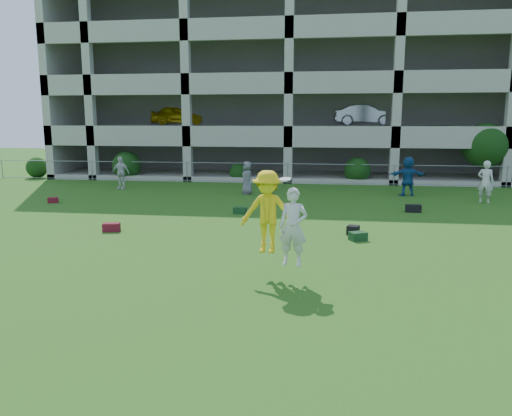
% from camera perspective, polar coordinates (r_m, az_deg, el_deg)
% --- Properties ---
extents(ground, '(100.00, 100.00, 0.00)m').
position_cam_1_polar(ground, '(10.65, -4.64, -10.22)').
color(ground, '#235114').
rests_on(ground, ground).
extents(bystander_b, '(1.07, 0.58, 1.74)m').
position_cam_1_polar(bystander_b, '(27.65, -15.21, 3.91)').
color(bystander_b, silver).
rests_on(bystander_b, ground).
extents(bystander_c, '(0.77, 0.93, 1.64)m').
position_cam_1_polar(bystander_c, '(24.77, -1.03, 3.46)').
color(bystander_c, slate).
rests_on(bystander_c, ground).
extents(bystander_d, '(1.84, 0.82, 1.91)m').
position_cam_1_polar(bystander_d, '(25.35, 16.96, 3.49)').
color(bystander_d, '#1D4E87').
rests_on(bystander_d, ground).
extents(bystander_e, '(0.82, 0.73, 1.90)m').
position_cam_1_polar(bystander_e, '(24.41, 24.76, 2.74)').
color(bystander_e, silver).
rests_on(bystander_e, ground).
extents(bag_red_a, '(0.60, 0.41, 0.28)m').
position_cam_1_polar(bag_red_a, '(17.31, -16.19, -2.13)').
color(bag_red_a, '#590F1D').
rests_on(bag_red_a, ground).
extents(bag_green_c, '(0.60, 0.54, 0.26)m').
position_cam_1_polar(bag_green_c, '(15.75, 11.58, -3.17)').
color(bag_green_c, '#13351F').
rests_on(bag_green_c, ground).
extents(crate_d, '(0.45, 0.45, 0.30)m').
position_cam_1_polar(crate_d, '(16.47, 11.03, -2.50)').
color(crate_d, black).
rests_on(crate_d, ground).
extents(bag_black_e, '(0.60, 0.31, 0.30)m').
position_cam_1_polar(bag_black_e, '(21.04, 17.53, -0.05)').
color(bag_black_e, black).
rests_on(bag_black_e, ground).
extents(bag_red_f, '(0.53, 0.46, 0.24)m').
position_cam_1_polar(bag_red_f, '(24.08, -22.18, 0.84)').
color(bag_red_f, '#5E1010').
rests_on(bag_red_f, ground).
extents(bag_green_g, '(0.54, 0.37, 0.25)m').
position_cam_1_polar(bag_green_g, '(19.74, -1.84, -0.30)').
color(bag_green_g, '#133520').
rests_on(bag_green_g, ground).
extents(frisbee_contest, '(1.63, 0.97, 2.14)m').
position_cam_1_polar(frisbee_contest, '(11.57, 1.96, -0.81)').
color(frisbee_contest, yellow).
rests_on(frisbee_contest, ground).
extents(parking_garage, '(30.00, 14.00, 12.00)m').
position_cam_1_polar(parking_garage, '(37.57, 4.79, 13.64)').
color(parking_garage, '#9E998C').
rests_on(parking_garage, ground).
extents(fence, '(36.06, 0.06, 1.20)m').
position_cam_1_polar(fence, '(28.98, 3.63, 4.01)').
color(fence, gray).
rests_on(fence, ground).
extents(shrub_row, '(34.38, 2.52, 3.50)m').
position_cam_1_polar(shrub_row, '(29.61, 12.69, 5.65)').
color(shrub_row, '#163D11').
rests_on(shrub_row, ground).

